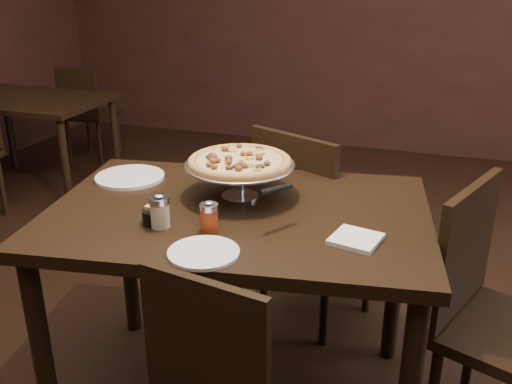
% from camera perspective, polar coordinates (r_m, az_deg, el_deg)
% --- Properties ---
extents(room, '(6.04, 7.04, 2.84)m').
position_cam_1_polar(room, '(1.88, -1.94, 15.23)').
color(room, black).
rests_on(room, ground).
extents(dining_table, '(1.43, 1.06, 0.82)m').
position_cam_1_polar(dining_table, '(2.04, -1.79, -4.50)').
color(dining_table, black).
rests_on(dining_table, ground).
extents(background_table, '(1.12, 0.75, 0.70)m').
position_cam_1_polar(background_table, '(4.59, -21.71, 7.62)').
color(background_table, black).
rests_on(background_table, ground).
extents(pizza_stand, '(0.40, 0.40, 0.17)m').
position_cam_1_polar(pizza_stand, '(2.04, -1.64, 3.01)').
color(pizza_stand, silver).
rests_on(pizza_stand, dining_table).
extents(parmesan_shaker, '(0.07, 0.07, 0.12)m').
position_cam_1_polar(parmesan_shaker, '(1.86, -9.60, -1.91)').
color(parmesan_shaker, beige).
rests_on(parmesan_shaker, dining_table).
extents(pepper_flake_shaker, '(0.06, 0.06, 0.10)m').
position_cam_1_polar(pepper_flake_shaker, '(1.81, -4.71, -2.48)').
color(pepper_flake_shaker, maroon).
rests_on(pepper_flake_shaker, dining_table).
extents(packet_caddy, '(0.08, 0.08, 0.06)m').
position_cam_1_polar(packet_caddy, '(1.90, -10.15, -2.39)').
color(packet_caddy, black).
rests_on(packet_caddy, dining_table).
extents(napkin_stack, '(0.17, 0.17, 0.02)m').
position_cam_1_polar(napkin_stack, '(1.79, 9.96, -4.67)').
color(napkin_stack, white).
rests_on(napkin_stack, dining_table).
extents(plate_left, '(0.27, 0.27, 0.01)m').
position_cam_1_polar(plate_left, '(2.32, -12.50, 1.47)').
color(plate_left, white).
rests_on(plate_left, dining_table).
extents(plate_near, '(0.21, 0.21, 0.01)m').
position_cam_1_polar(plate_near, '(1.69, -5.27, -6.05)').
color(plate_near, white).
rests_on(plate_near, dining_table).
extents(serving_spatula, '(0.16, 0.16, 0.02)m').
position_cam_1_polar(serving_spatula, '(1.80, 2.02, 0.23)').
color(serving_spatula, silver).
rests_on(serving_spatula, pizza_stand).
extents(chair_far, '(0.59, 0.59, 0.96)m').
position_cam_1_polar(chair_far, '(2.62, 5.30, -2.92)').
color(chair_far, black).
rests_on(chair_far, ground).
extents(chair_side, '(0.58, 0.58, 0.95)m').
position_cam_1_polar(chair_side, '(2.13, 22.69, -11.05)').
color(chair_side, black).
rests_on(chair_side, ground).
extents(bg_chair_far, '(0.39, 0.39, 0.82)m').
position_cam_1_polar(bg_chair_far, '(5.16, -16.57, 7.88)').
color(bg_chair_far, black).
rests_on(bg_chair_far, ground).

